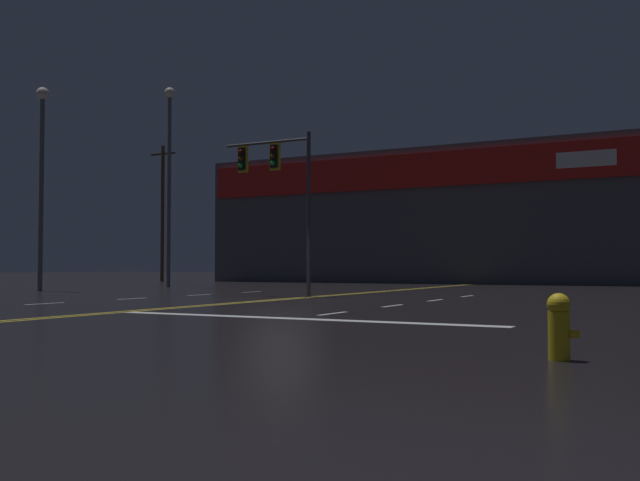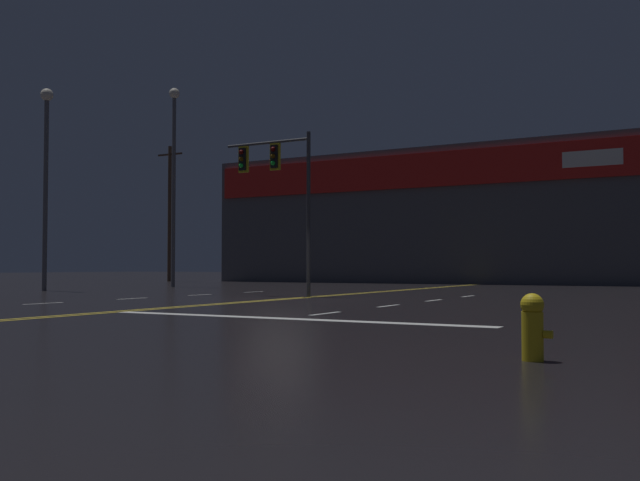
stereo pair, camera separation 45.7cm
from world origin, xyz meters
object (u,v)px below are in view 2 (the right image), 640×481
object	(u,v)px
streetlight_near_right	(174,162)
fire_hydrant	(533,325)
streetlight_near_left	(46,160)
traffic_signal_median	(275,174)

from	to	relation	value
streetlight_near_right	fire_hydrant	size ratio (longest dim) A/B	13.95
streetlight_near_left	fire_hydrant	bearing A→B (deg)	-29.38
traffic_signal_median	fire_hydrant	xyz separation A→B (m)	(12.09, -13.69, -4.05)
fire_hydrant	traffic_signal_median	bearing A→B (deg)	131.45
streetlight_near_left	streetlight_near_right	bearing A→B (deg)	83.56
streetlight_near_left	fire_hydrant	xyz separation A→B (m)	(23.95, -13.49, -5.37)
traffic_signal_median	streetlight_near_left	world-z (taller)	streetlight_near_left
fire_hydrant	streetlight_near_left	bearing A→B (deg)	150.62
fire_hydrant	streetlight_near_right	bearing A→B (deg)	137.66
traffic_signal_median	streetlight_near_right	size ratio (longest dim) A/B	0.55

